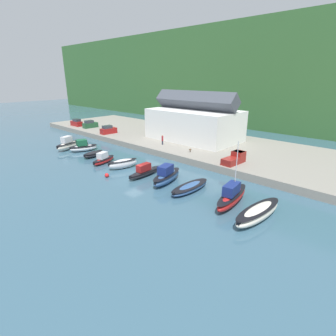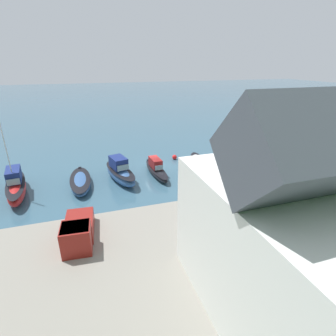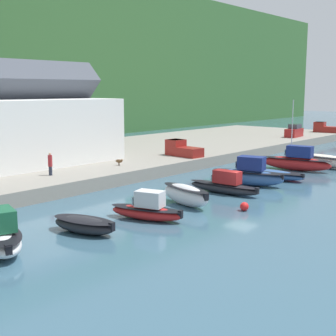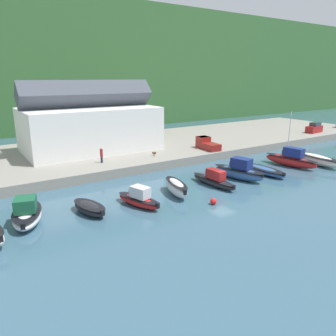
% 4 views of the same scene
% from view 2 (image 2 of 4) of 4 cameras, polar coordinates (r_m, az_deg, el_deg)
% --- Properties ---
extents(ground_plane, '(320.00, 320.00, 0.00)m').
position_cam_2_polar(ground_plane, '(34.95, -2.77, -0.08)').
color(ground_plane, '#385B70').
extents(quay_promenade, '(110.98, 25.22, 1.27)m').
position_cam_2_polar(quay_promenade, '(16.74, 22.63, -28.65)').
color(quay_promenade, gray).
rests_on(quay_promenade, ground_plane).
extents(moored_boat_0, '(3.67, 6.84, 2.99)m').
position_cam_2_polar(moored_boat_0, '(45.69, 28.84, 4.01)').
color(moored_boat_0, white).
rests_on(moored_boat_0, ground_plane).
extents(moored_boat_1, '(4.09, 6.36, 2.53)m').
position_cam_2_polar(moored_boat_1, '(42.19, 26.89, 2.76)').
color(moored_boat_1, silver).
rests_on(moored_boat_1, ground_plane).
extents(moored_boat_2, '(2.83, 5.07, 1.05)m').
position_cam_2_polar(moored_boat_2, '(39.43, 20.05, 2.06)').
color(moored_boat_2, black).
rests_on(moored_boat_2, ground_plane).
extents(moored_boat_3, '(3.25, 5.91, 2.12)m').
position_cam_2_polar(moored_boat_3, '(37.35, 13.17, 2.06)').
color(moored_boat_3, red).
rests_on(moored_boat_3, ground_plane).
extents(moored_boat_4, '(2.82, 5.69, 1.67)m').
position_cam_2_polar(moored_boat_4, '(34.53, 6.41, 1.09)').
color(moored_boat_4, silver).
rests_on(moored_boat_4, ground_plane).
extents(moored_boat_5, '(1.93, 7.18, 2.10)m').
position_cam_2_polar(moored_boat_5, '(32.70, -2.60, -0.28)').
color(moored_boat_5, black).
rests_on(moored_boat_5, ground_plane).
extents(moored_boat_6, '(3.77, 7.48, 2.85)m').
position_cam_2_polar(moored_boat_6, '(31.50, -10.41, -0.92)').
color(moored_boat_6, '#33568E').
rests_on(moored_boat_6, ground_plane).
extents(moored_boat_7, '(2.28, 7.49, 0.94)m').
position_cam_2_polar(moored_boat_7, '(31.56, -18.52, -2.78)').
color(moored_boat_7, '#33568E').
rests_on(moored_boat_7, ground_plane).
extents(moored_boat_8, '(2.99, 8.40, 8.05)m').
position_cam_2_polar(moored_boat_8, '(31.92, -30.19, -3.38)').
color(moored_boat_8, red).
rests_on(moored_boat_8, ground_plane).
extents(pickup_truck_0, '(2.30, 4.86, 1.90)m').
position_cam_2_polar(pickup_truck_0, '(20.01, -19.00, -12.92)').
color(pickup_truck_0, maroon).
rests_on(pickup_truck_0, quay_promenade).
extents(person_on_quay, '(0.40, 0.40, 2.14)m').
position_cam_2_polar(person_on_quay, '(25.50, 26.24, -5.44)').
color(person_on_quay, '#232838').
rests_on(person_on_quay, quay_promenade).
extents(dog_on_quay, '(0.52, 0.88, 0.68)m').
position_cam_2_polar(dog_on_quay, '(21.76, 8.71, -9.93)').
color(dog_on_quay, brown).
rests_on(dog_on_quay, quay_promenade).
extents(mooring_buoy_0, '(0.68, 0.68, 0.68)m').
position_cam_2_polar(mooring_buoy_0, '(38.08, 1.42, 2.39)').
color(mooring_buoy_0, red).
rests_on(mooring_buoy_0, ground_plane).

